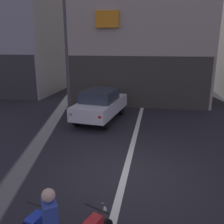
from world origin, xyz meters
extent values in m
plane|color=#232328|center=(0.00, 0.00, 0.00)|extent=(120.00, 120.00, 0.00)
cube|color=silver|center=(0.00, 6.00, 0.00)|extent=(0.20, 18.00, 0.01)
cube|color=#B2A893|center=(-0.39, 12.77, 5.51)|extent=(9.11, 8.81, 11.02)
cube|color=#3E3A33|center=(-0.39, 8.31, 1.60)|extent=(8.75, 0.10, 3.20)
cube|color=orange|center=(-2.24, 8.24, 5.32)|extent=(1.41, 0.16, 0.96)
cylinder|color=black|center=(-2.59, 6.67, 0.32)|extent=(0.26, 0.66, 0.64)
cylinder|color=black|center=(-1.06, 6.47, 0.32)|extent=(0.26, 0.66, 0.64)
cylinder|color=black|center=(-2.92, 4.09, 0.32)|extent=(0.26, 0.66, 0.64)
cylinder|color=black|center=(-1.39, 3.89, 0.32)|extent=(0.26, 0.66, 0.64)
cube|color=silver|center=(-1.99, 5.28, 0.75)|extent=(2.27, 4.29, 0.66)
cube|color=#2D3842|center=(-2.01, 5.13, 1.36)|extent=(1.79, 2.15, 0.56)
cube|color=red|center=(-2.95, 3.37, 0.80)|extent=(0.15, 0.08, 0.12)
cube|color=red|center=(-1.55, 3.19, 0.80)|extent=(0.15, 0.08, 0.12)
cylinder|color=#47474C|center=(-3.57, 4.85, 3.07)|extent=(0.14, 0.14, 6.14)
cube|color=#233DB7|center=(-1.26, -3.24, 0.70)|extent=(0.30, 0.40, 0.24)
cylinder|color=#4C4C51|center=(-1.21, -3.03, 0.63)|extent=(0.12, 0.25, 0.70)
cylinder|color=black|center=(-1.23, -3.11, 0.95)|extent=(0.54, 0.16, 0.04)
sphere|color=silver|center=(-1.18, -2.91, 0.80)|extent=(0.12, 0.12, 0.12)
cylinder|color=#4C4C51|center=(-0.10, -2.93, 0.63)|extent=(0.15, 0.25, 0.70)
cylinder|color=black|center=(-0.13, -3.00, 0.95)|extent=(0.52, 0.24, 0.04)
sphere|color=silver|center=(-0.06, -2.81, 0.80)|extent=(0.12, 0.12, 0.12)
cube|color=#334CA5|center=(-0.78, -3.59, 1.15)|extent=(0.38, 0.42, 0.58)
sphere|color=beige|center=(-0.78, -3.59, 1.56)|extent=(0.22, 0.22, 0.22)
camera|label=1|loc=(0.83, -6.70, 3.86)|focal=38.86mm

